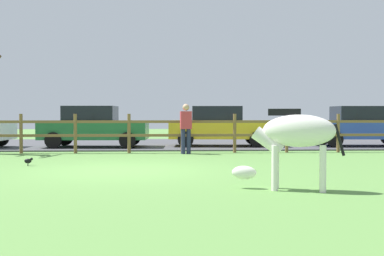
{
  "coord_description": "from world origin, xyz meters",
  "views": [
    {
      "loc": [
        1.01,
        -11.36,
        1.33
      ],
      "look_at": [
        1.64,
        1.37,
        0.95
      ],
      "focal_mm": 45.51,
      "sensor_mm": 36.0,
      "label": 1
    }
  ],
  "objects": [
    {
      "name": "crow_on_grass",
      "position": [
        -2.54,
        1.14,
        0.13
      ],
      "size": [
        0.21,
        0.1,
        0.2
      ],
      "color": "black",
      "rests_on": "ground_plane"
    },
    {
      "name": "visitor_near_fence",
      "position": [
        1.59,
        4.54,
        0.91
      ],
      "size": [
        0.39,
        0.27,
        1.64
      ],
      "color": "#232847",
      "rests_on": "ground_plane"
    },
    {
      "name": "zebra",
      "position": [
        3.18,
        -3.08,
        0.93
      ],
      "size": [
        1.89,
        0.84,
        1.41
      ],
      "color": "white",
      "rests_on": "ground_plane"
    },
    {
      "name": "parked_car_green",
      "position": [
        -1.82,
        7.31,
        0.84
      ],
      "size": [
        4.07,
        2.01,
        1.56
      ],
      "color": "#236B38",
      "rests_on": "parking_asphalt"
    },
    {
      "name": "parked_car_blue",
      "position": [
        8.62,
        7.35,
        0.84
      ],
      "size": [
        4.07,
        2.02,
        1.56
      ],
      "color": "#2D4CAD",
      "rests_on": "parking_asphalt"
    },
    {
      "name": "paddock_fence",
      "position": [
        -0.3,
        5.0,
        0.74
      ],
      "size": [
        21.51,
        0.11,
        1.31
      ],
      "color": "brown",
      "rests_on": "ground_plane"
    },
    {
      "name": "parked_car_yellow",
      "position": [
        3.04,
        7.68,
        0.84
      ],
      "size": [
        4.1,
        2.09,
        1.56
      ],
      "color": "yellow",
      "rests_on": "parking_asphalt"
    },
    {
      "name": "parking_asphalt",
      "position": [
        0.0,
        9.3,
        0.03
      ],
      "size": [
        28.0,
        7.4,
        0.05
      ],
      "primitive_type": "cube",
      "color": "#47474C",
      "rests_on": "ground_plane"
    },
    {
      "name": "ground_plane",
      "position": [
        0.0,
        0.0,
        0.0
      ],
      "size": [
        60.0,
        60.0,
        0.0
      ],
      "primitive_type": "plane",
      "color": "#5B8C42"
    }
  ]
}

